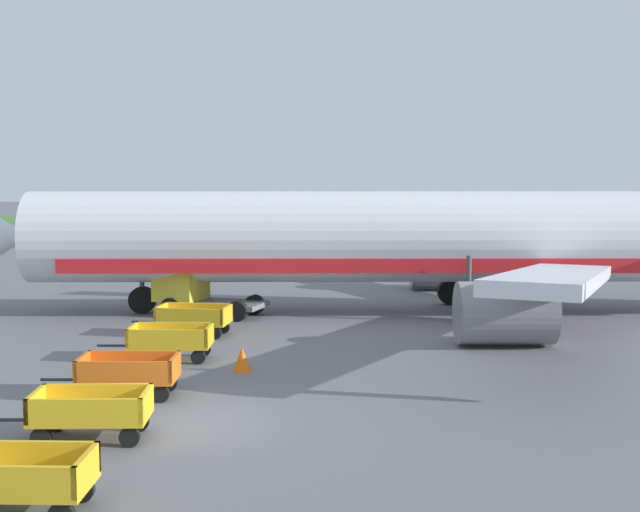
{
  "coord_description": "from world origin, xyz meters",
  "views": [
    {
      "loc": [
        9.56,
        -17.32,
        5.89
      ],
      "look_at": [
        -1.21,
        11.46,
        2.8
      ],
      "focal_mm": 48.54,
      "sensor_mm": 36.0,
      "label": 1
    }
  ],
  "objects": [
    {
      "name": "traffic_cone_near_plane",
      "position": [
        -1.26,
        5.11,
        0.36
      ],
      "size": [
        0.55,
        0.55,
        0.72
      ],
      "primitive_type": "cone",
      "color": "orange",
      "rests_on": "ground"
    },
    {
      "name": "ground_plane",
      "position": [
        0.0,
        0.0,
        0.0
      ],
      "size": [
        220.0,
        220.0,
        0.0
      ],
      "primitive_type": "plane",
      "color": "slate"
    },
    {
      "name": "baggage_cart_nearest",
      "position": [
        -0.33,
        -5.73,
        0.6
      ],
      "size": [
        3.6,
        2.13,
        1.07
      ],
      "color": "gold",
      "rests_on": "ground"
    },
    {
      "name": "service_truck_beside_carts",
      "position": [
        -7.48,
        13.38,
        1.1
      ],
      "size": [
        4.45,
        2.16,
        2.1
      ],
      "color": "slate",
      "rests_on": "ground"
    },
    {
      "name": "baggage_cart_second_in_row",
      "position": [
        -1.6,
        -1.8,
        0.6
      ],
      "size": [
        3.57,
        2.23,
        1.07
      ],
      "color": "gold",
      "rests_on": "ground"
    },
    {
      "name": "baggage_cart_third_in_row",
      "position": [
        -2.82,
        1.55,
        0.6
      ],
      "size": [
        3.59,
        2.17,
        1.07
      ],
      "color": "orange",
      "rests_on": "ground"
    },
    {
      "name": "airplane",
      "position": [
        1.21,
        17.1,
        3.05
      ],
      "size": [
        36.29,
        29.57,
        11.34
      ],
      "color": "silver",
      "rests_on": "ground"
    },
    {
      "name": "grass_strip",
      "position": [
        0.0,
        55.71,
        0.03
      ],
      "size": [
        220.0,
        28.0,
        0.06
      ],
      "primitive_type": "cube",
      "color": "#477A38",
      "rests_on": "ground"
    },
    {
      "name": "baggage_cart_far_end",
      "position": [
        -5.27,
        9.47,
        0.6
      ],
      "size": [
        3.63,
        1.88,
        1.07
      ],
      "color": "gold",
      "rests_on": "ground"
    },
    {
      "name": "baggage_cart_fourth_in_row",
      "position": [
        -4.01,
        5.73,
        0.6
      ],
      "size": [
        3.6,
        2.15,
        1.07
      ],
      "color": "gold",
      "rests_on": "ground"
    }
  ]
}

